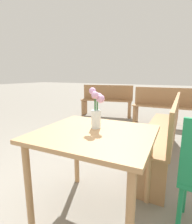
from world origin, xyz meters
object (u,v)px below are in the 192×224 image
at_px(table_front, 95,145).
at_px(bench_far, 107,99).
at_px(bench_middle, 178,105).
at_px(bench_near, 167,127).
at_px(flower_vase, 97,110).

xyz_separation_m(table_front, bench_far, (-1.42, 3.37, -0.16)).
relative_size(table_front, bench_middle, 0.46).
height_order(table_front, bench_middle, bench_middle).
height_order(bench_near, bench_middle, same).
height_order(bench_middle, bench_far, same).
relative_size(bench_near, bench_middle, 0.94).
distance_m(bench_middle, bench_far, 1.87).
bearing_deg(bench_far, bench_middle, -8.95).
bearing_deg(table_front, bench_near, 72.11).
bearing_deg(flower_vase, bench_middle, 81.18).
distance_m(bench_near, bench_middle, 1.86).
xyz_separation_m(bench_middle, bench_far, (-1.85, 0.29, -0.02)).
height_order(bench_near, bench_far, same).
bearing_deg(table_front, bench_far, 112.82).
relative_size(flower_vase, bench_far, 0.22).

